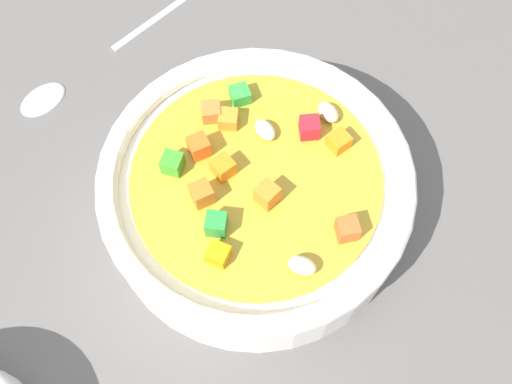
{
  "coord_description": "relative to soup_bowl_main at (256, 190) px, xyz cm",
  "views": [
    {
      "loc": [
        -16.09,
        7.15,
        38.56
      ],
      "look_at": [
        0.0,
        0.0,
        2.5
      ],
      "focal_mm": 42.12,
      "sensor_mm": 36.0,
      "label": 1
    }
  ],
  "objects": [
    {
      "name": "spoon",
      "position": [
        16.77,
        6.8,
        -2.42
      ],
      "size": [
        9.21,
        21.12,
        0.96
      ],
      "rotation": [
        0.0,
        0.0,
        1.93
      ],
      "color": "silver",
      "rests_on": "ground_plane"
    },
    {
      "name": "soup_bowl_main",
      "position": [
        0.0,
        0.0,
        0.0
      ],
      "size": [
        20.49,
        20.49,
        6.06
      ],
      "color": "white",
      "rests_on": "ground_plane"
    },
    {
      "name": "ground_plane",
      "position": [
        -0.01,
        0.0,
        -3.84
      ],
      "size": [
        140.0,
        140.0,
        2.0
      ],
      "primitive_type": "cube",
      "color": "#565451"
    }
  ]
}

